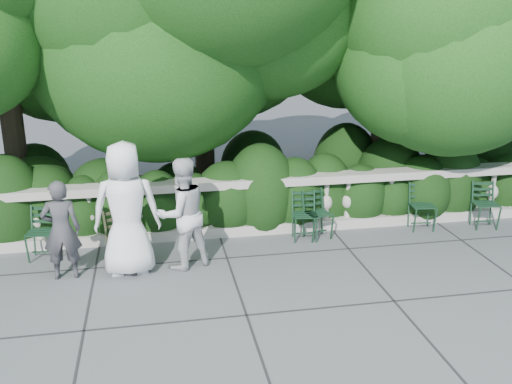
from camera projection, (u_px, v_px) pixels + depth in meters
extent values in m
plane|color=#4E5056|center=(269.00, 278.00, 8.27)|extent=(90.00, 90.00, 0.00)
cube|color=#9E998E|center=(247.00, 228.00, 9.93)|extent=(12.00, 0.32, 0.18)
cube|color=#9E998E|center=(247.00, 182.00, 9.68)|extent=(12.00, 0.36, 0.14)
cylinder|color=#3F3023|center=(15.00, 144.00, 10.33)|extent=(0.40, 0.40, 2.80)
cylinder|color=#3F3023|center=(204.00, 116.00, 11.42)|extent=(0.40, 0.40, 3.40)
cylinder|color=#3F3023|center=(381.00, 126.00, 11.44)|extent=(0.40, 0.40, 3.00)
cylinder|color=#3F3023|center=(501.00, 126.00, 12.50)|extent=(0.40, 0.40, 2.60)
imported|color=white|center=(126.00, 209.00, 8.16)|extent=(0.97, 0.64, 1.98)
imported|color=#39383D|center=(61.00, 230.00, 8.07)|extent=(0.55, 0.38, 1.47)
imported|color=silver|center=(182.00, 214.00, 8.41)|extent=(1.01, 0.91, 1.69)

